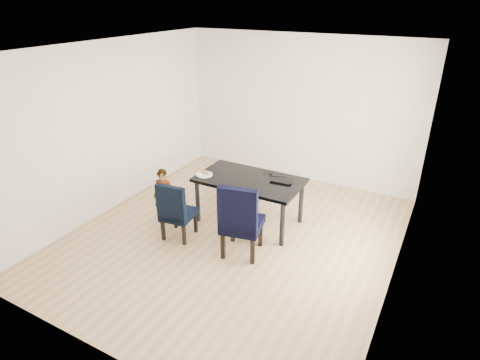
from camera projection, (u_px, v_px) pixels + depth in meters
The scene contains 14 objects.
floor at pixel (234, 236), 6.02m from camera, with size 4.50×5.00×0.01m, color tan.
ceiling at pixel (232, 48), 4.87m from camera, with size 4.50×5.00×0.01m, color white.
wall_back at pixel (299, 110), 7.44m from camera, with size 4.50×0.01×2.70m, color white.
wall_front at pixel (90, 244), 3.45m from camera, with size 4.50×0.01×2.70m, color white.
wall_left at pixel (111, 128), 6.43m from camera, with size 0.01×5.00×2.70m, color silver.
wall_right at pixel (409, 187), 4.46m from camera, with size 0.01×5.00×2.70m, color white.
dining_table at pixel (249, 200), 6.25m from camera, with size 1.60×0.90×0.75m, color black.
chair_left at pixel (178, 209), 5.84m from camera, with size 0.44×0.45×0.91m, color black.
chair_right at pixel (242, 218), 5.43m from camera, with size 0.53×0.55×1.09m, color black.
child at pixel (164, 197), 6.21m from camera, with size 0.33×0.22×0.90m, color #FF5E15.
plate at pixel (204, 175), 6.22m from camera, with size 0.26×0.26×0.01m, color white.
sandwich at pixel (205, 172), 6.21m from camera, with size 0.15×0.07×0.06m, color #B36540.
laptop at pixel (282, 180), 6.01m from camera, with size 0.33×0.21×0.03m, color black.
cable_tangle at pixel (268, 175), 6.22m from camera, with size 0.14×0.14×0.01m, color black.
Camera 1 is at (2.53, -4.42, 3.31)m, focal length 30.00 mm.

